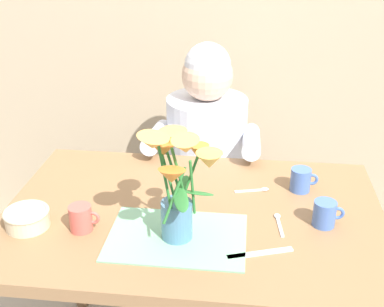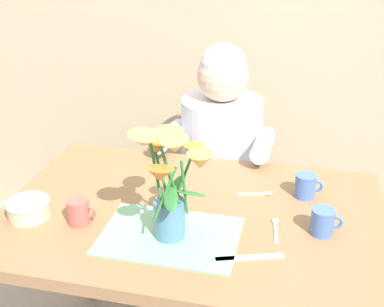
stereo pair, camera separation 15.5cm
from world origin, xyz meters
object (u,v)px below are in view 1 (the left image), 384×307
object	(u,v)px
dinner_knife	(260,253)
coffee_cup	(81,218)
ceramic_mug	(301,180)
seated_person	(206,171)
flower_vase	(178,179)
ceramic_bowl	(27,218)
tea_cup	(325,214)

from	to	relation	value
dinner_knife	coffee_cup	xyz separation A→B (m)	(-0.53, 0.06, 0.04)
dinner_knife	ceramic_mug	bearing A→B (deg)	50.88
seated_person	flower_vase	bearing A→B (deg)	-88.04
ceramic_mug	coffee_cup	world-z (taller)	same
ceramic_bowl	tea_cup	distance (m)	0.89
ceramic_bowl	ceramic_mug	bearing A→B (deg)	20.99
tea_cup	coffee_cup	bearing A→B (deg)	-171.31
seated_person	dinner_knife	bearing A→B (deg)	-71.85
flower_vase	dinner_knife	bearing A→B (deg)	-11.47
seated_person	tea_cup	bearing A→B (deg)	-54.42
flower_vase	ceramic_mug	size ratio (longest dim) A/B	3.75
flower_vase	coffee_cup	distance (m)	0.33
dinner_knife	ceramic_mug	distance (m)	0.40
dinner_knife	ceramic_bowl	bearing A→B (deg)	156.44
flower_vase	coffee_cup	bearing A→B (deg)	177.96
ceramic_bowl	ceramic_mug	distance (m)	0.89
tea_cup	ceramic_mug	bearing A→B (deg)	104.87
dinner_knife	coffee_cup	distance (m)	0.53
seated_person	ceramic_mug	bearing A→B (deg)	-47.75
ceramic_mug	ceramic_bowl	bearing A→B (deg)	-159.01
tea_cup	seated_person	bearing A→B (deg)	122.82
ceramic_mug	seated_person	bearing A→B (deg)	129.50
dinner_knife	coffee_cup	world-z (taller)	coffee_cup
seated_person	coffee_cup	size ratio (longest dim) A/B	12.20
seated_person	flower_vase	world-z (taller)	seated_person
tea_cup	coffee_cup	size ratio (longest dim) A/B	1.00
flower_vase	seated_person	bearing A→B (deg)	89.21
flower_vase	ceramic_mug	world-z (taller)	flower_vase
seated_person	dinner_knife	xyz separation A→B (m)	(0.22, -0.81, 0.18)
ceramic_bowl	dinner_knife	bearing A→B (deg)	-4.54
flower_vase	ceramic_mug	xyz separation A→B (m)	(0.37, 0.33, -0.16)
ceramic_mug	coffee_cup	size ratio (longest dim) A/B	1.00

